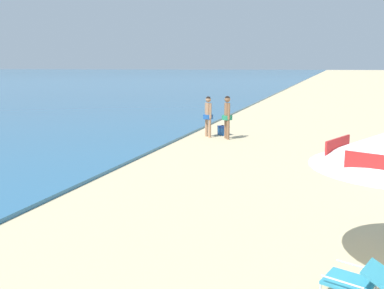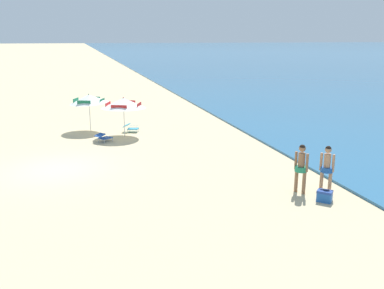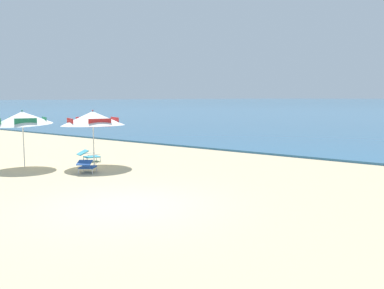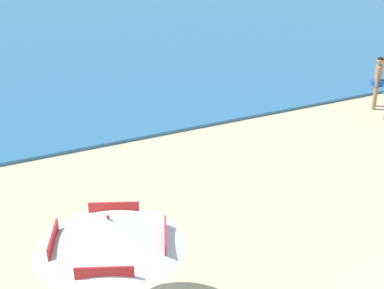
% 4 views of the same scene
% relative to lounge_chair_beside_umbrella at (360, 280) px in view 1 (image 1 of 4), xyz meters
% --- Properties ---
extents(lounge_chair_beside_umbrella, '(0.80, 1.01, 0.51)m').
position_rel_lounge_chair_beside_umbrella_xyz_m(lounge_chair_beside_umbrella, '(0.00, 0.00, 0.00)').
color(lounge_chair_beside_umbrella, teal).
rests_on(lounge_chair_beside_umbrella, ground).
extents(person_standing_near_shore, '(0.47, 0.44, 1.80)m').
position_rel_lounge_chair_beside_umbrella_xyz_m(person_standing_near_shore, '(11.66, 4.60, 0.77)').
color(person_standing_near_shore, '#8C6042').
rests_on(person_standing_near_shore, ground).
extents(person_standing_beside, '(0.43, 0.43, 1.75)m').
position_rel_lounge_chair_beside_umbrella_xyz_m(person_standing_beside, '(11.89, 5.50, 0.74)').
color(person_standing_beside, tan).
rests_on(person_standing_beside, ground).
extents(cooler_box, '(0.60, 0.60, 0.43)m').
position_rel_lounge_chair_beside_umbrella_xyz_m(cooler_box, '(12.64, 4.99, -0.07)').
color(cooler_box, '#1E56A8').
rests_on(cooler_box, ground).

